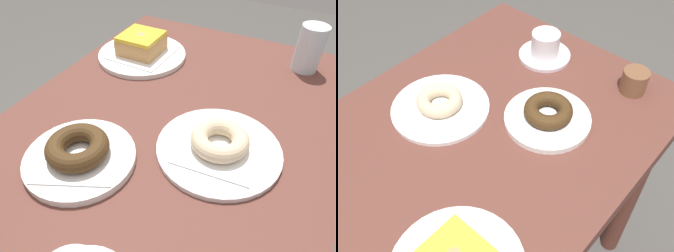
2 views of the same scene
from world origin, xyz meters
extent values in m
cube|color=brown|center=(0.00, 0.00, 0.75)|extent=(0.94, 0.65, 0.04)
cylinder|color=#572C23|center=(-0.42, -0.26, 0.37)|extent=(0.06, 0.06, 0.73)
cylinder|color=#572C23|center=(-0.42, 0.26, 0.37)|extent=(0.06, 0.06, 0.73)
cylinder|color=white|center=(-0.02, -0.12, 0.78)|extent=(0.23, 0.23, 0.01)
cube|color=white|center=(-0.02, -0.12, 0.79)|extent=(0.15, 0.15, 0.00)
torus|color=beige|center=(-0.02, -0.12, 0.81)|extent=(0.11, 0.11, 0.03)
cylinder|color=white|center=(-0.15, 0.09, 0.78)|extent=(0.20, 0.20, 0.01)
cube|color=white|center=(-0.15, 0.09, 0.79)|extent=(0.18, 0.18, 0.00)
torus|color=#422C15|center=(-0.15, 0.09, 0.81)|extent=(0.11, 0.11, 0.03)
cylinder|color=silver|center=(-0.34, -0.06, 0.78)|extent=(0.14, 0.14, 0.01)
cylinder|color=silver|center=(-0.34, -0.06, 0.82)|extent=(0.07, 0.07, 0.06)
cylinder|color=black|center=(-0.34, -0.06, 0.85)|extent=(0.06, 0.06, 0.00)
cylinder|color=brown|center=(-0.37, 0.18, 0.81)|extent=(0.06, 0.06, 0.06)
camera|label=1|loc=(-0.41, -0.22, 1.19)|focal=33.12mm
camera|label=2|loc=(0.37, 0.43, 1.43)|focal=42.10mm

